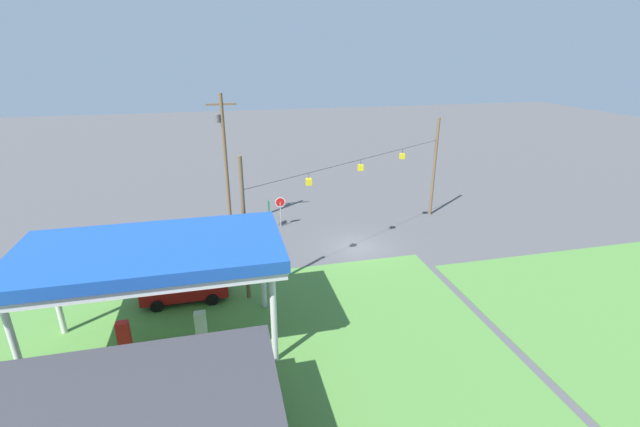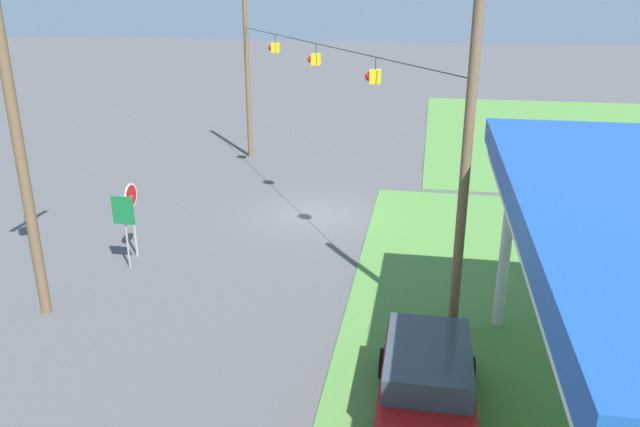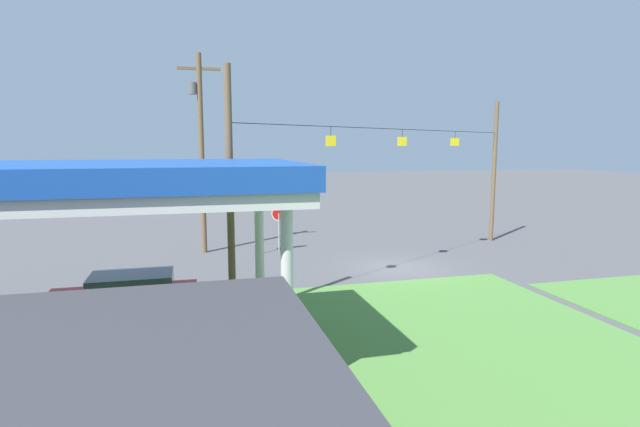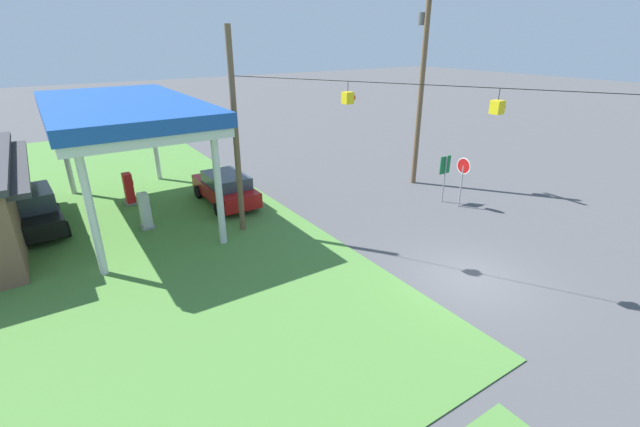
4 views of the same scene
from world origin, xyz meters
TOP-DOWN VIEW (x-y plane):
  - ground_plane at (0.00, 0.00)m, footprint 160.00×160.00m
  - gas_station_canopy at (12.48, 8.45)m, footprint 11.47×5.90m
  - fuel_pump_near at (10.74, 8.45)m, footprint 0.71×0.56m
  - car_at_pumps_front at (11.63, 4.37)m, footprint 4.73×2.12m
  - stop_sign_roadside at (4.85, -5.16)m, footprint 0.80×0.08m
  - route_sign at (5.79, -4.97)m, footprint 0.10×0.70m
  - utility_pole_main at (8.85, -5.95)m, footprint 2.20×0.44m
  - signal_span_gantry at (0.00, -0.01)m, footprint 16.67×10.24m

SIDE VIEW (x-z plane):
  - ground_plane at x=0.00m, z-range 0.00..0.00m
  - fuel_pump_near at x=10.74m, z-range -0.04..1.58m
  - car_at_pumps_front at x=11.63m, z-range 0.05..1.65m
  - route_sign at x=5.79m, z-range 0.51..2.91m
  - stop_sign_roadside at x=4.85m, z-range 0.56..3.06m
  - signal_span_gantry at x=0.00m, z-range 0.31..8.64m
  - gas_station_canopy at x=12.48m, z-range 2.17..7.53m
  - utility_pole_main at x=8.85m, z-range 0.60..11.10m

